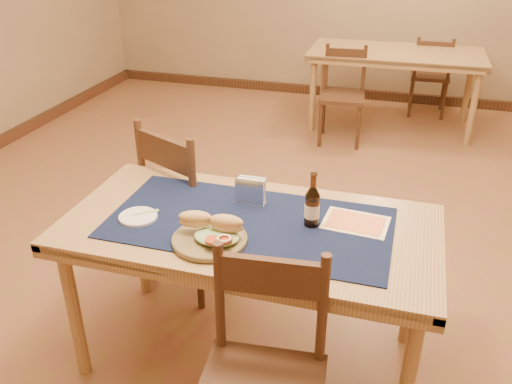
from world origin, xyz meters
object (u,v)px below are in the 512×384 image
(chair_main_far, at_px, (192,203))
(beer_bottle, at_px, (312,206))
(sandwich_plate, at_px, (212,235))
(napkin_holder, at_px, (251,191))
(chair_main_near, at_px, (262,381))
(back_table, at_px, (396,60))
(main_table, at_px, (250,239))

(chair_main_far, xyz_separation_m, beer_bottle, (0.73, -0.43, 0.33))
(sandwich_plate, distance_m, napkin_holder, 0.36)
(chair_main_near, relative_size, beer_bottle, 3.89)
(back_table, bearing_deg, main_table, -96.85)
(main_table, height_order, beer_bottle, beer_bottle)
(main_table, relative_size, beer_bottle, 6.66)
(beer_bottle, bearing_deg, napkin_holder, 159.44)
(main_table, bearing_deg, sandwich_plate, -118.09)
(chair_main_near, bearing_deg, beer_bottle, 87.00)
(main_table, distance_m, chair_main_near, 0.65)
(main_table, relative_size, sandwich_plate, 5.24)
(main_table, bearing_deg, chair_main_far, 134.47)
(back_table, xyz_separation_m, chair_main_near, (-0.19, -4.03, -0.18))
(main_table, distance_m, beer_bottle, 0.32)
(chair_main_near, bearing_deg, back_table, 87.31)
(main_table, distance_m, sandwich_plate, 0.25)
(main_table, distance_m, back_table, 3.46)
(back_table, bearing_deg, chair_main_far, -106.74)
(beer_bottle, bearing_deg, main_table, -168.54)
(main_table, bearing_deg, back_table, 83.15)
(sandwich_plate, bearing_deg, chair_main_near, -50.77)
(napkin_holder, bearing_deg, main_table, -74.94)
(back_table, relative_size, beer_bottle, 6.79)
(chair_main_far, xyz_separation_m, chair_main_near, (0.70, -1.07, -0.03))
(chair_main_far, distance_m, chair_main_near, 1.28)
(beer_bottle, height_order, napkin_holder, beer_bottle)
(main_table, relative_size, chair_main_near, 1.71)
(chair_main_far, distance_m, napkin_holder, 0.61)
(chair_main_near, height_order, sandwich_plate, chair_main_near)
(main_table, xyz_separation_m, beer_bottle, (0.26, 0.05, 0.18))
(main_table, bearing_deg, napkin_holder, 105.06)
(chair_main_far, bearing_deg, napkin_holder, -36.51)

